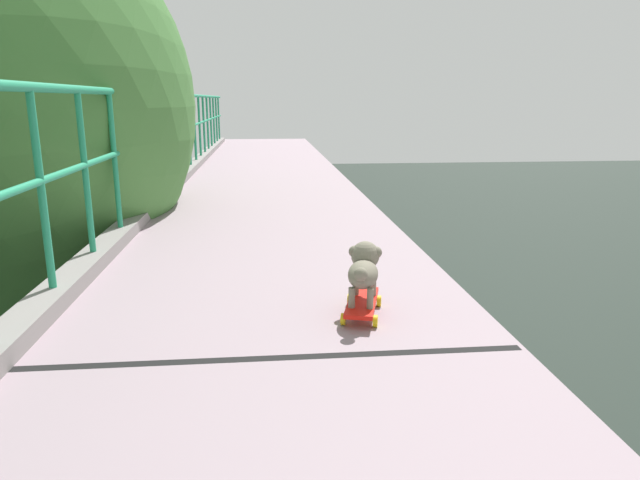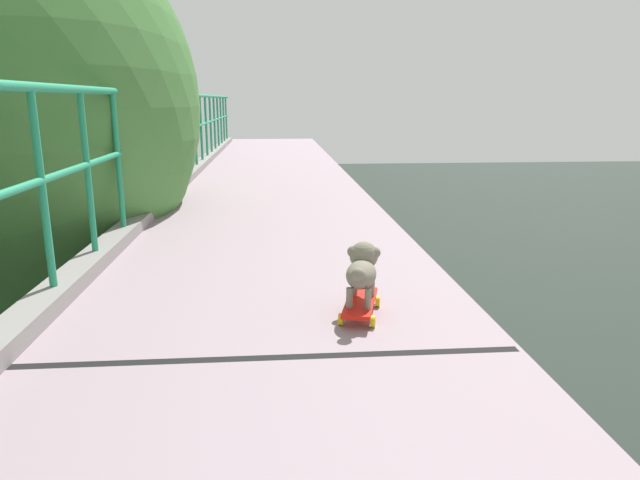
{
  "view_description": "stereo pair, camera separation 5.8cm",
  "coord_description": "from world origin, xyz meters",
  "views": [
    {
      "loc": [
        1.01,
        -0.45,
        6.73
      ],
      "look_at": [
        1.35,
        3.11,
        5.84
      ],
      "focal_mm": 31.63,
      "sensor_mm": 36.0,
      "label": 1
    },
    {
      "loc": [
        1.06,
        -0.46,
        6.73
      ],
      "look_at": [
        1.35,
        3.11,
        5.84
      ],
      "focal_mm": 31.63,
      "sensor_mm": 36.0,
      "label": 2
    }
  ],
  "objects": [
    {
      "name": "city_bus",
      "position": [
        -8.82,
        25.83,
        1.75
      ],
      "size": [
        2.66,
        11.83,
        3.06
      ],
      "color": "beige",
      "rests_on": "ground"
    },
    {
      "name": "toy_skateboard",
      "position": [
        1.52,
        2.46,
        5.63
      ],
      "size": [
        0.29,
        0.5,
        0.09
      ],
      "color": "red",
      "rests_on": "overpass_deck"
    },
    {
      "name": "small_dog",
      "position": [
        1.53,
        2.49,
        5.83
      ],
      "size": [
        0.24,
        0.41,
        0.31
      ],
      "color": "gray",
      "rests_on": "toy_skateboard"
    }
  ]
}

